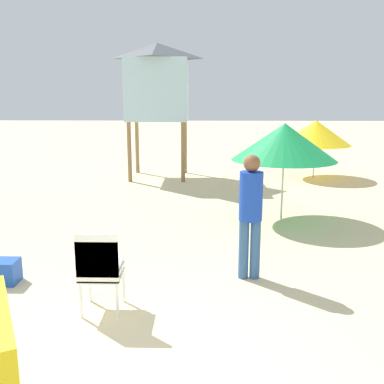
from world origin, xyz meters
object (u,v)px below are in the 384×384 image
object	(u,v)px
lifeguard_tower	(158,82)
beach_umbrella_far	(316,133)
stacked_plastic_chairs	(100,265)
lifeguard_near_center	(251,209)
beach_umbrella_mid	(284,142)

from	to	relation	value
lifeguard_tower	beach_umbrella_far	world-z (taller)	lifeguard_tower
stacked_plastic_chairs	lifeguard_near_center	bearing A→B (deg)	30.70
stacked_plastic_chairs	beach_umbrella_far	bearing A→B (deg)	62.66
lifeguard_near_center	beach_umbrella_mid	bearing A→B (deg)	72.31
beach_umbrella_mid	lifeguard_near_center	bearing A→B (deg)	-107.69
lifeguard_near_center	lifeguard_tower	xyz separation A→B (m)	(-2.01, 7.79, 1.87)
stacked_plastic_chairs	lifeguard_tower	world-z (taller)	lifeguard_tower
lifeguard_tower	beach_umbrella_far	bearing A→B (deg)	0.33
beach_umbrella_far	stacked_plastic_chairs	bearing A→B (deg)	-117.34
stacked_plastic_chairs	lifeguard_near_center	distance (m)	2.17
stacked_plastic_chairs	beach_umbrella_mid	world-z (taller)	beach_umbrella_mid
lifeguard_near_center	beach_umbrella_far	bearing A→B (deg)	70.49
lifeguard_near_center	lifeguard_tower	world-z (taller)	lifeguard_tower
stacked_plastic_chairs	lifeguard_tower	size ratio (longest dim) A/B	0.26
beach_umbrella_mid	beach_umbrella_far	world-z (taller)	beach_umbrella_mid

